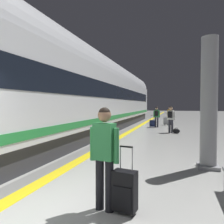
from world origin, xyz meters
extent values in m
cube|color=yellow|center=(-0.71, 10.00, 0.00)|extent=(0.36, 80.00, 0.01)
cube|color=slate|center=(-1.03, 10.00, 0.00)|extent=(0.59, 80.00, 0.01)
cube|color=#38383D|center=(-2.80, 8.42, 0.35)|extent=(2.67, 30.96, 0.70)
cube|color=silver|center=(-2.80, 8.42, 2.15)|extent=(2.90, 32.25, 2.90)
cylinder|color=silver|center=(-2.80, 8.42, 3.55)|extent=(2.84, 31.61, 2.84)
cube|color=black|center=(-2.80, 8.42, 2.50)|extent=(2.93, 30.32, 0.80)
cube|color=#268C3F|center=(-2.80, 8.42, 1.00)|extent=(2.94, 31.61, 0.24)
cube|color=gray|center=(-4.26, 13.26, 1.90)|extent=(0.02, 0.90, 2.00)
cylinder|color=black|center=(1.17, 0.89, 0.42)|extent=(0.14, 0.14, 0.85)
cylinder|color=black|center=(0.99, 0.92, 0.42)|extent=(0.14, 0.14, 0.85)
cube|color=#338C4C|center=(1.08, 0.91, 1.15)|extent=(0.37, 0.26, 0.61)
cylinder|color=#338C4C|center=(1.30, 0.86, 1.10)|extent=(0.09, 0.09, 0.57)
cylinder|color=#338C4C|center=(0.86, 0.94, 1.10)|extent=(0.09, 0.09, 0.57)
sphere|color=#A37556|center=(1.08, 0.91, 1.59)|extent=(0.22, 0.22, 0.22)
sphere|color=black|center=(1.08, 0.91, 1.61)|extent=(0.20, 0.20, 0.20)
cube|color=black|center=(1.43, 0.89, 0.38)|extent=(0.41, 0.28, 0.64)
cube|color=black|center=(1.41, 0.78, 0.30)|extent=(0.31, 0.07, 0.35)
cylinder|color=black|center=(1.58, 0.93, 0.03)|extent=(0.03, 0.06, 0.06)
cylinder|color=black|center=(1.30, 0.98, 0.03)|extent=(0.03, 0.06, 0.06)
cylinder|color=gray|center=(1.54, 0.93, 0.89)|extent=(0.02, 0.02, 0.38)
cylinder|color=gray|center=(1.34, 0.97, 0.89)|extent=(0.02, 0.02, 0.38)
cube|color=black|center=(1.44, 0.95, 1.08)|extent=(0.22, 0.06, 0.02)
cylinder|color=#383842|center=(1.78, 11.51, 0.41)|extent=(0.14, 0.14, 0.82)
cylinder|color=#383842|center=(1.95, 11.45, 0.41)|extent=(0.14, 0.14, 0.82)
cube|color=silver|center=(1.87, 11.48, 1.11)|extent=(0.38, 0.30, 0.58)
cylinder|color=silver|center=(1.67, 11.57, 1.06)|extent=(0.09, 0.09, 0.54)
cylinder|color=silver|center=(2.07, 11.42, 1.06)|extent=(0.09, 0.09, 0.54)
sphere|color=tan|center=(1.87, 11.48, 1.53)|extent=(0.21, 0.21, 0.21)
sphere|color=black|center=(1.87, 11.48, 1.55)|extent=(0.20, 0.20, 0.20)
cube|color=black|center=(1.81, 11.35, 1.13)|extent=(0.28, 0.22, 0.39)
ellipsoid|color=black|center=(2.19, 11.20, 0.15)|extent=(0.44, 0.26, 0.30)
torus|color=black|center=(2.19, 11.20, 0.25)|extent=(0.22, 0.02, 0.22)
cylinder|color=#383842|center=(0.64, 14.50, 0.39)|extent=(0.13, 0.13, 0.78)
cylinder|color=#383842|center=(0.81, 14.49, 0.39)|extent=(0.13, 0.13, 0.78)
cube|color=#338C4C|center=(0.72, 14.50, 1.06)|extent=(0.33, 0.21, 0.56)
cylinder|color=#338C4C|center=(0.52, 14.52, 1.01)|extent=(0.08, 0.08, 0.52)
cylinder|color=#338C4C|center=(0.93, 14.49, 1.01)|extent=(0.08, 0.08, 0.52)
sphere|color=tan|center=(0.72, 14.50, 1.45)|extent=(0.20, 0.20, 0.20)
sphere|color=black|center=(0.72, 14.50, 1.48)|extent=(0.19, 0.19, 0.19)
cube|color=black|center=(0.71, 14.36, 1.07)|extent=(0.25, 0.15, 0.37)
cube|color=#19234C|center=(0.40, 14.34, 0.30)|extent=(0.39, 0.23, 0.49)
cube|color=#19234C|center=(0.40, 14.46, 0.24)|extent=(0.31, 0.03, 0.27)
cylinder|color=black|center=(0.26, 14.27, 0.03)|extent=(0.02, 0.06, 0.06)
cylinder|color=black|center=(0.55, 14.28, 0.03)|extent=(0.02, 0.06, 0.06)
cylinder|color=gray|center=(0.30, 14.28, 0.74)|extent=(0.02, 0.02, 0.38)
cylinder|color=gray|center=(0.51, 14.29, 0.74)|extent=(0.02, 0.02, 0.38)
cube|color=black|center=(0.41, 14.28, 0.93)|extent=(0.22, 0.03, 0.02)
cylinder|color=#383842|center=(1.55, 16.77, 0.39)|extent=(0.13, 0.13, 0.77)
cylinder|color=#383842|center=(1.71, 16.83, 0.39)|extent=(0.13, 0.13, 0.77)
cube|color=orange|center=(1.63, 16.80, 1.05)|extent=(0.36, 0.29, 0.55)
cylinder|color=orange|center=(1.44, 16.74, 1.01)|extent=(0.08, 0.08, 0.52)
cylinder|color=orange|center=(1.82, 16.89, 1.01)|extent=(0.08, 0.08, 0.52)
sphere|color=#A37556|center=(1.63, 16.80, 1.45)|extent=(0.20, 0.20, 0.20)
sphere|color=black|center=(1.63, 16.80, 1.47)|extent=(0.19, 0.19, 0.19)
cube|color=#9E9EA3|center=(1.31, 16.64, 0.35)|extent=(0.43, 0.32, 0.59)
cube|color=#9E9EA3|center=(1.28, 16.75, 0.28)|extent=(0.30, 0.11, 0.32)
cylinder|color=black|center=(1.19, 16.54, 0.03)|extent=(0.04, 0.06, 0.06)
cylinder|color=black|center=(1.47, 16.62, 0.03)|extent=(0.04, 0.06, 0.06)
cylinder|color=gray|center=(1.23, 16.56, 0.84)|extent=(0.02, 0.02, 0.38)
cylinder|color=gray|center=(1.43, 16.62, 0.84)|extent=(0.02, 0.02, 0.38)
cube|color=black|center=(1.33, 16.59, 1.03)|extent=(0.22, 0.09, 0.02)
cylinder|color=gray|center=(3.06, 3.99, 1.80)|extent=(0.44, 0.44, 3.60)
cube|color=gray|center=(3.06, 3.99, 0.05)|extent=(0.56, 0.56, 0.10)
camera|label=1|loc=(2.22, -2.47, 1.76)|focal=34.86mm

